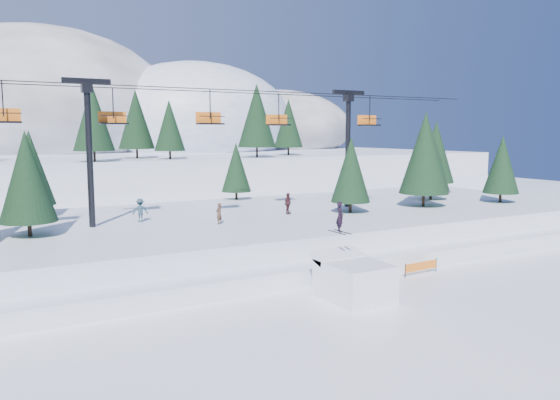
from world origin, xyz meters
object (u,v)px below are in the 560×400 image
chairlift (215,130)px  banner_near (421,266)px  banner_far (397,262)px  jump_kicker (353,278)px

chairlift → banner_near: bearing=-59.0°
banner_near → banner_far: size_ratio=1.06×
chairlift → banner_far: (7.78, -12.40, -8.78)m
jump_kicker → banner_near: size_ratio=1.84×
chairlift → banner_near: (8.38, -13.98, -8.78)m
banner_near → banner_far: 1.70m
jump_kicker → chairlift: chairlift is taller
jump_kicker → banner_far: jump_kicker is taller
jump_kicker → banner_near: jump_kicker is taller
jump_kicker → banner_near: (6.98, 2.10, -0.62)m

